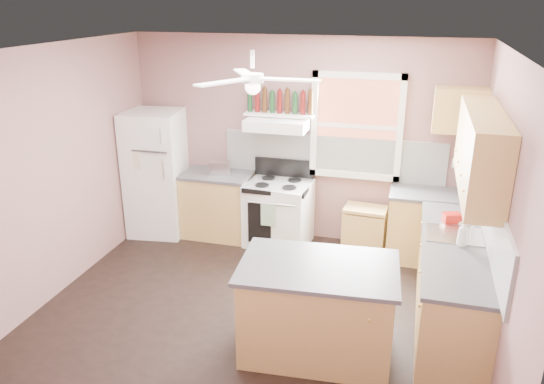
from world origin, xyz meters
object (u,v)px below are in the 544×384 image
(toaster, at_px, (220,168))
(refrigerator, at_px, (156,173))
(stove, at_px, (279,214))
(cart, at_px, (364,231))
(island, at_px, (317,311))

(toaster, bearing_deg, refrigerator, 169.71)
(stove, distance_m, cart, 1.15)
(refrigerator, height_order, island, refrigerator)
(stove, distance_m, island, 2.34)
(stove, xyz_separation_m, cart, (1.13, 0.10, -0.16))
(refrigerator, relative_size, toaster, 6.15)
(refrigerator, bearing_deg, stove, -5.84)
(refrigerator, height_order, toaster, refrigerator)
(refrigerator, xyz_separation_m, island, (2.66, -2.09, -0.43))
(refrigerator, xyz_separation_m, toaster, (0.90, 0.08, 0.13))
(island, bearing_deg, toaster, 124.74)
(stove, bearing_deg, island, -61.45)
(stove, height_order, island, same)
(refrigerator, relative_size, island, 1.29)
(toaster, height_order, stove, toaster)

